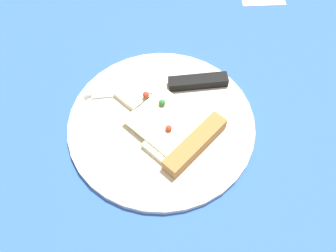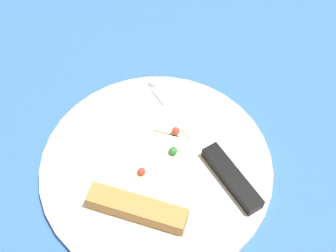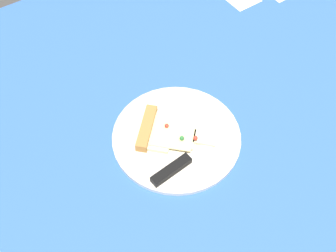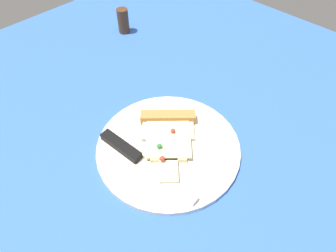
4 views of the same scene
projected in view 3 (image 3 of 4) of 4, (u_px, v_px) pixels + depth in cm
name	position (u px, v px, depth cm)	size (l,w,h in cm)	color
ground_plane	(231.00, 154.00, 92.57)	(158.15, 158.15, 3.00)	#3360B7
plate	(176.00, 137.00, 92.99)	(29.75, 29.75, 1.05)	silver
pizza_slice	(165.00, 132.00, 92.21)	(17.78, 17.86, 2.35)	beige
knife	(187.00, 159.00, 88.11)	(24.09, 3.90, 2.45)	silver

